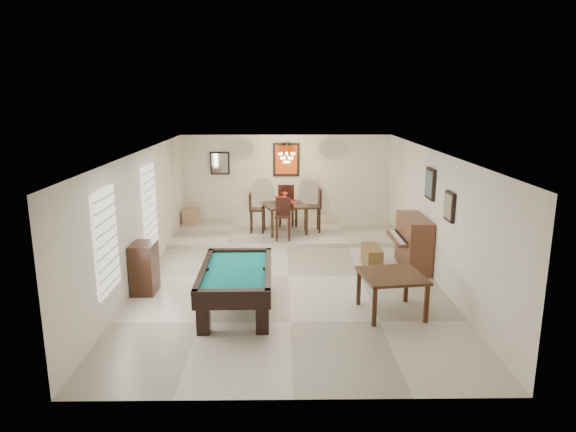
{
  "coord_description": "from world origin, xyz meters",
  "views": [
    {
      "loc": [
        -0.14,
        -10.19,
        3.69
      ],
      "look_at": [
        0.0,
        0.6,
        1.15
      ],
      "focal_mm": 32.0,
      "sensor_mm": 36.0,
      "label": 1
    }
  ],
  "objects_px": {
    "dining_chair_west": "(257,213)",
    "dining_table": "(285,216)",
    "apothecary_chest": "(144,268)",
    "dining_chair_east": "(312,210)",
    "dining_chair_north": "(286,205)",
    "pool_table": "(237,290)",
    "upright_piano": "(407,243)",
    "square_table": "(391,294)",
    "dining_chair_south": "(283,219)",
    "chandelier": "(287,154)",
    "corner_bench": "(191,216)",
    "flower_vase": "(285,196)",
    "piano_bench": "(372,257)"
  },
  "relations": [
    {
      "from": "dining_chair_north",
      "to": "dining_chair_west",
      "type": "relative_size",
      "value": 1.13
    },
    {
      "from": "dining_table",
      "to": "flower_vase",
      "type": "relative_size",
      "value": 4.79
    },
    {
      "from": "flower_vase",
      "to": "chandelier",
      "type": "bearing_deg",
      "value": 57.2
    },
    {
      "from": "apothecary_chest",
      "to": "dining_chair_east",
      "type": "bearing_deg",
      "value": 49.24
    },
    {
      "from": "square_table",
      "to": "dining_chair_east",
      "type": "distance_m",
      "value": 5.19
    },
    {
      "from": "dining_chair_west",
      "to": "chandelier",
      "type": "relative_size",
      "value": 1.76
    },
    {
      "from": "square_table",
      "to": "dining_chair_north",
      "type": "xyz_separation_m",
      "value": [
        -1.76,
        5.73,
        0.36
      ]
    },
    {
      "from": "pool_table",
      "to": "dining_chair_east",
      "type": "distance_m",
      "value": 5.18
    },
    {
      "from": "piano_bench",
      "to": "chandelier",
      "type": "bearing_deg",
      "value": 124.51
    },
    {
      "from": "dining_chair_south",
      "to": "upright_piano",
      "type": "bearing_deg",
      "value": -32.25
    },
    {
      "from": "upright_piano",
      "to": "dining_chair_south",
      "type": "bearing_deg",
      "value": 145.08
    },
    {
      "from": "piano_bench",
      "to": "dining_chair_east",
      "type": "xyz_separation_m",
      "value": [
        -1.15,
        2.63,
        0.47
      ]
    },
    {
      "from": "chandelier",
      "to": "corner_bench",
      "type": "bearing_deg",
      "value": 162.73
    },
    {
      "from": "pool_table",
      "to": "upright_piano",
      "type": "relative_size",
      "value": 1.63
    },
    {
      "from": "square_table",
      "to": "upright_piano",
      "type": "height_order",
      "value": "upright_piano"
    },
    {
      "from": "apothecary_chest",
      "to": "chandelier",
      "type": "bearing_deg",
      "value": 55.64
    },
    {
      "from": "apothecary_chest",
      "to": "pool_table",
      "type": "bearing_deg",
      "value": -26.25
    },
    {
      "from": "piano_bench",
      "to": "pool_table",
      "type": "bearing_deg",
      "value": -140.62
    },
    {
      "from": "pool_table",
      "to": "dining_chair_south",
      "type": "distance_m",
      "value": 4.2
    },
    {
      "from": "dining_table",
      "to": "dining_chair_north",
      "type": "distance_m",
      "value": 0.72
    },
    {
      "from": "apothecary_chest",
      "to": "flower_vase",
      "type": "distance_m",
      "value": 4.84
    },
    {
      "from": "dining_chair_west",
      "to": "dining_table",
      "type": "bearing_deg",
      "value": -89.73
    },
    {
      "from": "pool_table",
      "to": "chandelier",
      "type": "height_order",
      "value": "chandelier"
    },
    {
      "from": "square_table",
      "to": "apothecary_chest",
      "type": "bearing_deg",
      "value": 166.74
    },
    {
      "from": "upright_piano",
      "to": "dining_chair_south",
      "type": "xyz_separation_m",
      "value": [
        -2.7,
        1.88,
        0.08
      ]
    },
    {
      "from": "chandelier",
      "to": "pool_table",
      "type": "bearing_deg",
      "value": -100.67
    },
    {
      "from": "dining_chair_south",
      "to": "dining_chair_east",
      "type": "bearing_deg",
      "value": 47.85
    },
    {
      "from": "pool_table",
      "to": "dining_chair_north",
      "type": "distance_m",
      "value": 5.65
    },
    {
      "from": "pool_table",
      "to": "chandelier",
      "type": "xyz_separation_m",
      "value": [
        0.93,
        4.95,
        1.83
      ]
    },
    {
      "from": "dining_table",
      "to": "dining_chair_east",
      "type": "height_order",
      "value": "dining_chair_east"
    },
    {
      "from": "dining_table",
      "to": "corner_bench",
      "type": "bearing_deg",
      "value": 160.75
    },
    {
      "from": "dining_table",
      "to": "chandelier",
      "type": "distance_m",
      "value": 1.64
    },
    {
      "from": "square_table",
      "to": "dining_table",
      "type": "relative_size",
      "value": 0.97
    },
    {
      "from": "dining_chair_south",
      "to": "dining_chair_east",
      "type": "distance_m",
      "value": 1.12
    },
    {
      "from": "apothecary_chest",
      "to": "dining_chair_east",
      "type": "height_order",
      "value": "dining_chair_east"
    },
    {
      "from": "square_table",
      "to": "dining_chair_west",
      "type": "relative_size",
      "value": 0.97
    },
    {
      "from": "dining_table",
      "to": "dining_chair_north",
      "type": "height_order",
      "value": "dining_chair_north"
    },
    {
      "from": "piano_bench",
      "to": "flower_vase",
      "type": "distance_m",
      "value": 3.32
    },
    {
      "from": "dining_chair_south",
      "to": "dining_chair_north",
      "type": "bearing_deg",
      "value": 88.77
    },
    {
      "from": "piano_bench",
      "to": "dining_chair_east",
      "type": "relative_size",
      "value": 0.72
    },
    {
      "from": "upright_piano",
      "to": "dining_chair_south",
      "type": "distance_m",
      "value": 3.29
    },
    {
      "from": "pool_table",
      "to": "dining_chair_south",
      "type": "height_order",
      "value": "dining_chair_south"
    },
    {
      "from": "piano_bench",
      "to": "dining_chair_south",
      "type": "distance_m",
      "value": 2.71
    },
    {
      "from": "dining_chair_south",
      "to": "chandelier",
      "type": "bearing_deg",
      "value": 85.57
    },
    {
      "from": "upright_piano",
      "to": "dining_chair_east",
      "type": "bearing_deg",
      "value": 125.49
    },
    {
      "from": "dining_chair_west",
      "to": "flower_vase",
      "type": "bearing_deg",
      "value": -89.73
    },
    {
      "from": "dining_chair_east",
      "to": "dining_table",
      "type": "bearing_deg",
      "value": -90.23
    },
    {
      "from": "apothecary_chest",
      "to": "dining_table",
      "type": "distance_m",
      "value": 4.8
    },
    {
      "from": "dining_table",
      "to": "dining_chair_north",
      "type": "bearing_deg",
      "value": 85.93
    },
    {
      "from": "pool_table",
      "to": "dining_chair_east",
      "type": "height_order",
      "value": "dining_chair_east"
    }
  ]
}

